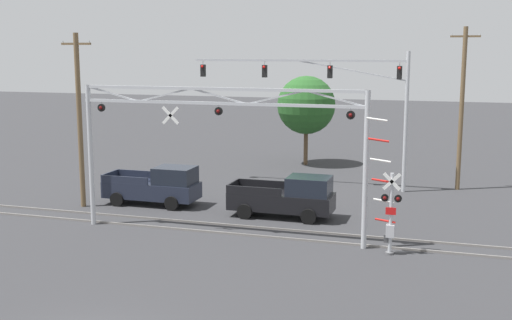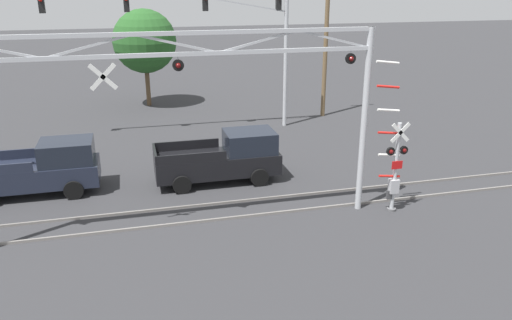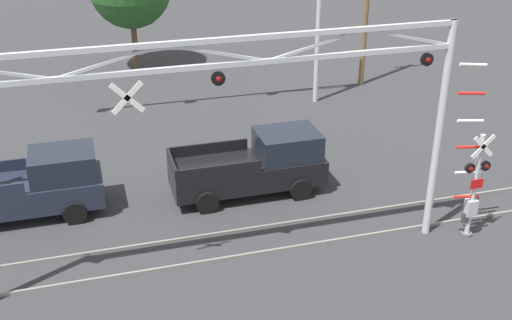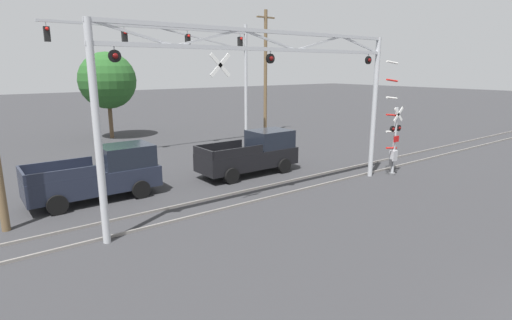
# 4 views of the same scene
# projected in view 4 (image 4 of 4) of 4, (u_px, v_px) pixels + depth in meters

# --- Properties ---
(rail_track_near) EXTENTS (80.00, 0.08, 0.10)m
(rail_track_near) POSITION_uv_depth(u_px,v_px,m) (265.00, 199.00, 17.43)
(rail_track_near) COLOR gray
(rail_track_near) RESTS_ON ground_plane
(rail_track_far) EXTENTS (80.00, 0.08, 0.10)m
(rail_track_far) POSITION_uv_depth(u_px,v_px,m) (246.00, 191.00, 18.55)
(rail_track_far) COLOR gray
(rail_track_far) RESTS_ON ground_plane
(crossing_gantry) EXTENTS (14.00, 0.28, 7.09)m
(crossing_gantry) POSITION_uv_depth(u_px,v_px,m) (270.00, 85.00, 16.09)
(crossing_gantry) COLOR #B7BABF
(crossing_gantry) RESTS_ON ground_plane
(crossing_signal_mast) EXTENTS (1.61, 0.35, 5.98)m
(crossing_signal_mast) POSITION_uv_depth(u_px,v_px,m) (394.00, 139.00, 21.05)
(crossing_signal_mast) COLOR #B7BABF
(crossing_signal_mast) RESTS_ON ground_plane
(traffic_signal_span) EXTENTS (14.02, 0.39, 8.73)m
(traffic_signal_span) POSITION_uv_depth(u_px,v_px,m) (204.00, 59.00, 27.88)
(traffic_signal_span) COLOR #B7BABF
(traffic_signal_span) RESTS_ON ground_plane
(pickup_truck_lead) EXTENTS (5.54, 2.24, 2.27)m
(pickup_truck_lead) POSITION_uv_depth(u_px,v_px,m) (253.00, 153.00, 21.60)
(pickup_truck_lead) COLOR black
(pickup_truck_lead) RESTS_ON ground_plane
(pickup_truck_following) EXTENTS (5.46, 2.24, 2.27)m
(pickup_truck_following) POSITION_uv_depth(u_px,v_px,m) (102.00, 174.00, 17.42)
(pickup_truck_following) COLOR #1E2333
(pickup_truck_following) RESTS_ON ground_plane
(utility_pole_right) EXTENTS (1.80, 0.28, 10.22)m
(utility_pole_right) POSITION_uv_depth(u_px,v_px,m) (265.00, 72.00, 33.45)
(utility_pole_right) COLOR brown
(utility_pole_right) RESTS_ON ground_plane
(background_tree_beyond_span) EXTENTS (4.46, 4.46, 6.86)m
(background_tree_beyond_span) POSITION_uv_depth(u_px,v_px,m) (107.00, 81.00, 31.64)
(background_tree_beyond_span) COLOR brown
(background_tree_beyond_span) RESTS_ON ground_plane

